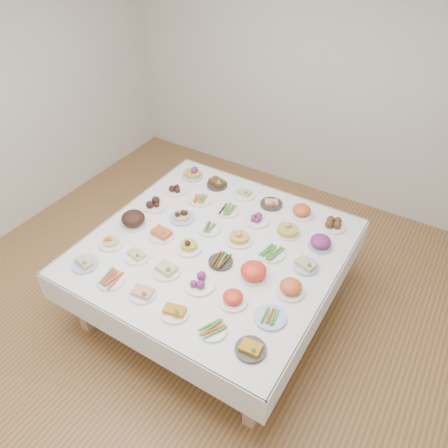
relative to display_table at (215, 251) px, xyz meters
The scene contains 38 objects.
room_envelope 1.17m from the display_table, 110.40° to the right, with size 5.02×5.02×2.81m.
display_table is the anchor object (origin of this frame).
dish_0 1.07m from the display_table, 135.23° to the right, with size 0.20×0.20×0.08m.
dish_1 0.90m from the display_table, 121.13° to the right, with size 0.22×0.22×0.06m.
dish_2 0.77m from the display_table, 102.02° to the right, with size 0.19×0.19×0.09m.
dish_3 0.79m from the display_table, 78.98° to the right, with size 0.21×0.21×0.09m.
dish_4 0.89m from the display_table, 58.53° to the right, with size 0.22×0.20×0.05m.
dish_5 1.07m from the display_table, 44.59° to the right, with size 0.21×0.21×0.09m.
dish_6 0.88m from the display_table, 149.13° to the right, with size 0.21×0.21×0.10m.
dish_7 0.66m from the display_table, 135.07° to the right, with size 0.20×0.20×0.09m.
dish_8 0.50m from the display_table, 108.54° to the right, with size 0.22×0.22×0.11m.
dish_9 0.49m from the display_table, 71.31° to the right, with size 0.23×0.23×0.11m.
dish_10 0.65m from the display_table, 45.33° to the right, with size 0.22×0.22×0.12m.
dish_11 0.88m from the display_table, 30.73° to the right, with size 0.23×0.23×0.05m.
dish_12 0.79m from the display_table, 168.62° to the right, with size 0.25×0.25×0.14m.
dish_13 0.49m from the display_table, 162.12° to the right, with size 0.21×0.21×0.10m.
dish_14 0.25m from the display_table, 136.11° to the right, with size 0.22×0.22×0.13m.
dish_15 0.24m from the display_table, 44.87° to the right, with size 0.20×0.20×0.05m.
dish_16 0.50m from the display_table, 18.82° to the right, with size 0.22×0.22×0.13m.
dish_17 0.79m from the display_table, 10.66° to the right, with size 0.22×0.22×0.12m.
dish_18 0.79m from the display_table, 168.39° to the left, with size 0.22×0.22×0.10m.
dish_19 0.48m from the display_table, 161.98° to the left, with size 0.22×0.22×0.12m.
dish_20 0.22m from the display_table, 136.69° to the left, with size 0.21×0.21×0.05m.
dish_21 0.25m from the display_table, 45.62° to the left, with size 0.24×0.23×0.14m.
dish_22 0.49m from the display_table, 17.73° to the left, with size 0.22×0.22×0.06m.
dish_23 0.79m from the display_table, 11.94° to the left, with size 0.21×0.21×0.09m.
dish_24 0.88m from the display_table, 148.82° to the left, with size 0.19×0.19×0.08m.
dish_25 0.65m from the display_table, 135.32° to the left, with size 0.21×0.21×0.05m.
dish_26 0.48m from the display_table, 108.01° to the left, with size 0.21×0.21×0.05m.
dish_27 0.50m from the display_table, 72.00° to the left, with size 0.22×0.22×0.09m.
dish_28 0.66m from the display_table, 44.76° to the left, with size 0.21×0.20×0.12m.
dish_29 0.90m from the display_table, 30.39° to the left, with size 0.23×0.23×0.13m.
dish_30 1.08m from the display_table, 134.88° to the left, with size 0.21×0.21×0.14m.
dish_31 0.89m from the display_table, 121.03° to the left, with size 0.20×0.20×0.10m.
dish_32 0.78m from the display_table, 100.76° to the left, with size 0.21×0.21×0.09m.
dish_33 0.78m from the display_table, 78.64° to the left, with size 0.21×0.21×0.08m.
dish_34 0.90m from the display_table, 59.14° to the left, with size 0.21×0.21×0.12m.
dish_35 1.08m from the display_table, 44.46° to the left, with size 0.22×0.22×0.10m.
Camera 1 is at (1.58, -2.08, 3.25)m, focal length 35.00 mm.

